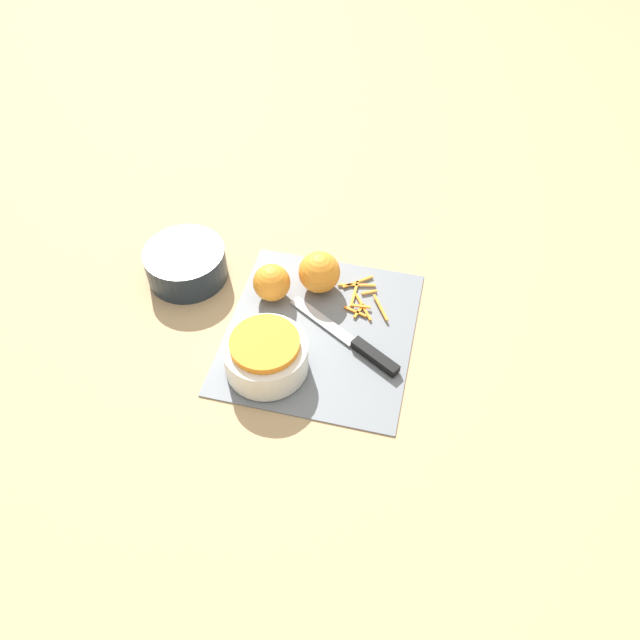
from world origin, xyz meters
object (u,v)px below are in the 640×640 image
at_px(bowl_dark, 186,264).
at_px(orange_left, 319,272).
at_px(bowl_speckled, 266,354).
at_px(orange_right, 272,283).
at_px(knife, 362,347).

height_order(bowl_dark, orange_left, orange_left).
relative_size(bowl_speckled, orange_right, 2.05).
bearing_deg(orange_left, bowl_dark, 95.60).
bearing_deg(bowl_speckled, knife, -64.06).
xyz_separation_m(bowl_speckled, orange_left, (0.21, -0.05, 0.00)).
xyz_separation_m(bowl_dark, orange_left, (0.03, -0.27, 0.01)).
bearing_deg(bowl_speckled, orange_left, -12.13).
height_order(knife, orange_right, orange_right).
distance_m(knife, orange_right, 0.22).
distance_m(bowl_dark, orange_right, 0.18).
bearing_deg(bowl_dark, bowl_speckled, -129.95).
bearing_deg(knife, bowl_speckled, 56.43).
distance_m(bowl_speckled, orange_right, 0.17).
relative_size(bowl_speckled, bowl_dark, 0.93).
distance_m(orange_left, orange_right, 0.09).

